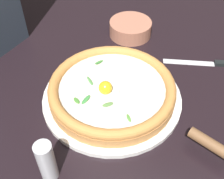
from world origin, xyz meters
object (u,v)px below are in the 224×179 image
side_bowl (130,28)px  pizza_cutter (220,150)px  pizza (112,89)px  pepper_shaker (47,162)px  table_knife (217,63)px

side_bowl → pizza_cutter: 0.45m
pizza → pepper_shaker: pepper_shaker is taller
table_knife → pizza_cutter: bearing=-168.1°
pizza_cutter → pepper_shaker: size_ratio=1.55×
side_bowl → table_knife: 0.27m
pizza_cutter → pepper_shaker: (-0.17, 0.27, 0.01)m
pizza_cutter → table_knife: pizza_cutter is taller
side_bowl → pepper_shaker: (-0.49, -0.06, 0.03)m
pizza → pizza_cutter: size_ratio=1.97×
pizza → side_bowl: size_ratio=2.34×
pizza_cutter → pizza: bearing=78.3°
pizza → pepper_shaker: (-0.23, 0.01, 0.01)m
pizza_cutter → table_knife: size_ratio=0.70×
side_bowl → pepper_shaker: pepper_shaker is taller
side_bowl → pizza_cutter: (-0.32, -0.33, 0.01)m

